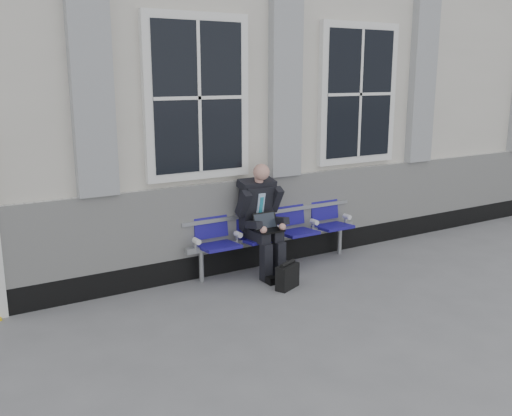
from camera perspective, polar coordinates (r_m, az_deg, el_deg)
ground at (r=7.45m, az=14.85°, el=-7.00°), size 70.00×70.00×0.00m
station_building at (r=9.72m, az=0.46°, el=11.45°), size 14.40×4.40×4.49m
bench at (r=7.57m, az=1.89°, el=-1.87°), size 2.60×0.47×0.91m
businessman at (r=7.24m, az=0.50°, el=-0.73°), size 0.58×0.77×1.44m
briefcase at (r=6.91m, az=3.16°, el=-6.80°), size 0.36×0.26×0.34m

